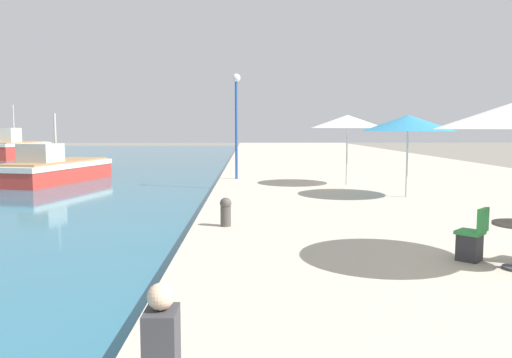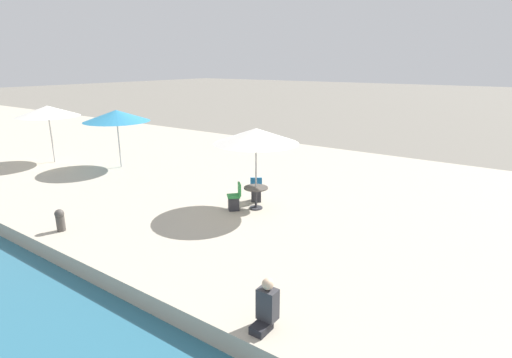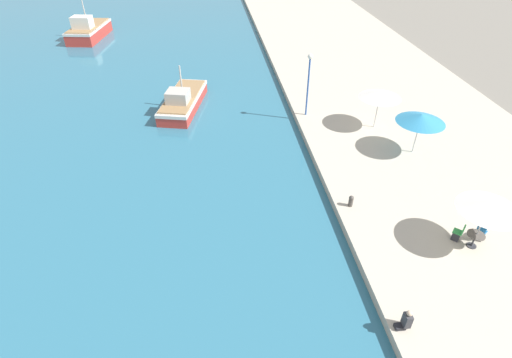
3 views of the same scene
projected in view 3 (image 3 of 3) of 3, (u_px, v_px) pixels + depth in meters
quay_promenade at (354, 64)px, 39.03m from camera, size 16.00×90.00×0.51m
fishing_boat_mid at (183, 100)px, 31.21m from camera, size 3.88×7.20×3.43m
fishing_boat_far at (88, 30)px, 45.92m from camera, size 4.09×7.25×4.79m
cafe_umbrella_pink at (490, 205)px, 17.39m from camera, size 2.76×2.76×2.68m
cafe_umbrella_white at (421, 118)px, 24.12m from camera, size 2.95×2.95×2.64m
cafe_umbrella_striped at (380, 94)px, 26.75m from camera, size 2.86×2.86×2.73m
cafe_table at (475, 238)px, 18.47m from camera, size 0.80×0.80×0.74m
cafe_chair_left at (480, 234)px, 18.97m from camera, size 0.58×0.57×0.91m
cafe_chair_right at (457, 234)px, 18.94m from camera, size 0.59×0.59×0.91m
person_at_quay at (406, 321)px, 15.03m from camera, size 0.53×0.36×0.98m
mooring_bollard at (351, 201)px, 20.96m from camera, size 0.26×0.26×0.65m
lamppost at (309, 75)px, 27.92m from camera, size 0.36×0.36×4.56m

